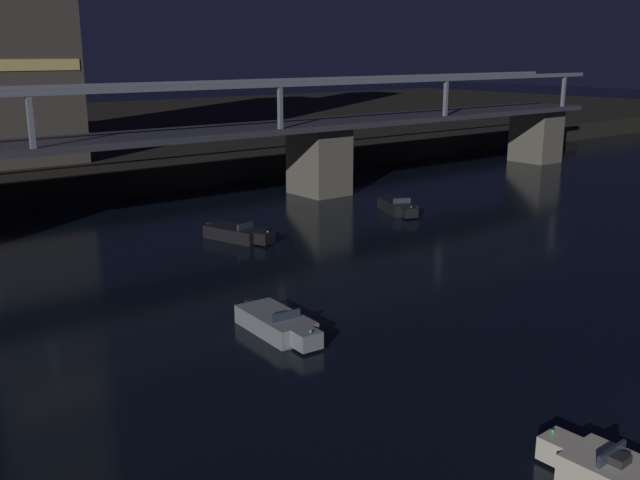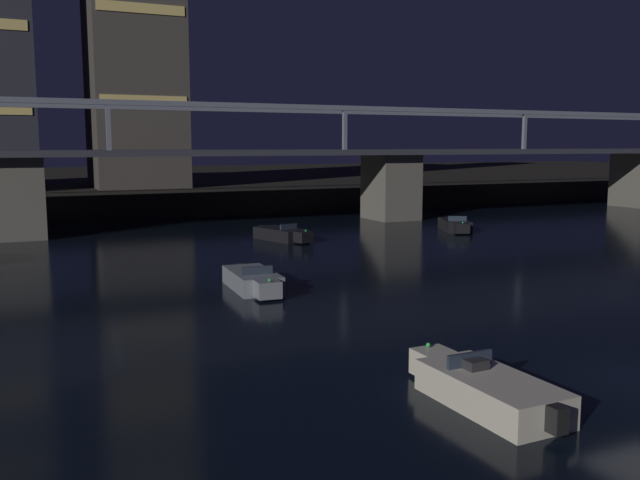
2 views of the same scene
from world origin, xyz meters
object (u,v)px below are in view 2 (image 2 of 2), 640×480
object	(u,v)px
speedboat_near_center	(455,225)
speedboat_mid_center	(254,281)
speedboat_mid_right	(283,234)
speedboat_mid_left	(485,389)
river_bridge	(224,172)

from	to	relation	value
speedboat_near_center	speedboat_mid_center	world-z (taller)	same
speedboat_near_center	speedboat_mid_right	world-z (taller)	same
speedboat_mid_center	speedboat_mid_right	xyz separation A→B (m)	(7.06, 14.39, 0.00)
speedboat_mid_left	speedboat_mid_right	distance (m)	30.42
speedboat_near_center	speedboat_mid_right	distance (m)	13.69
river_bridge	speedboat_mid_right	xyz separation A→B (m)	(1.34, -8.76, -3.87)
speedboat_near_center	speedboat_mid_left	distance (m)	35.51
river_bridge	speedboat_mid_left	world-z (taller)	river_bridge
speedboat_mid_left	speedboat_mid_center	xyz separation A→B (m)	(-0.67, 15.35, 0.00)
speedboat_mid_left	speedboat_mid_right	world-z (taller)	same
river_bridge	speedboat_mid_center	world-z (taller)	river_bridge
river_bridge	speedboat_mid_center	size ratio (longest dim) A/B	18.18
speedboat_mid_left	speedboat_mid_right	xyz separation A→B (m)	(6.39, 29.74, 0.00)
river_bridge	speedboat_mid_right	distance (m)	9.67
river_bridge	speedboat_mid_center	bearing A→B (deg)	-103.89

